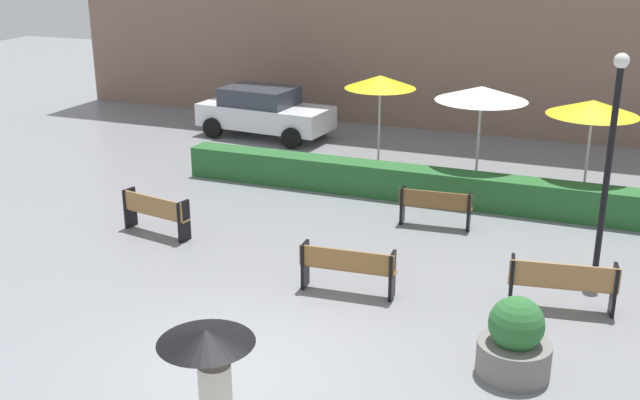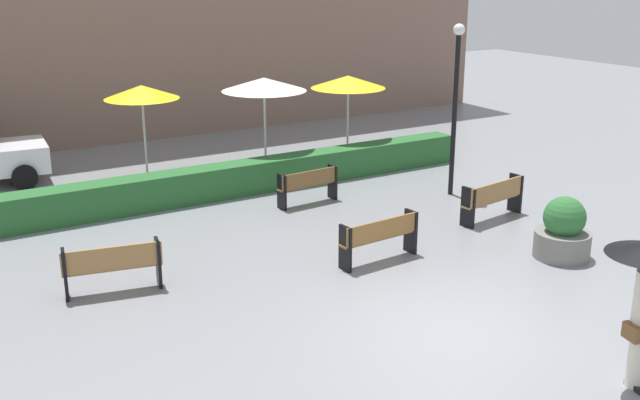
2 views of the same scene
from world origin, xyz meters
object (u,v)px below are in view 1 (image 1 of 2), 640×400
pedestrian_with_umbrella (212,384)px  patio_umbrella_yellow_far (593,108)px  bench_far_right (563,282)px  patio_umbrella_yellow (380,82)px  lamp_post (611,143)px  patio_umbrella_white (482,94)px  parked_car (264,111)px  bench_far_left (155,211)px  bench_back_row (435,205)px  planter_pot (515,342)px  bench_mid_center (347,266)px

pedestrian_with_umbrella → patio_umbrella_yellow_far: (3.33, 12.19, 0.93)m
bench_far_right → patio_umbrella_yellow: patio_umbrella_yellow is taller
pedestrian_with_umbrella → lamp_post: 9.15m
patio_umbrella_white → patio_umbrella_yellow_far: size_ratio=1.05×
patio_umbrella_white → parked_car: patio_umbrella_white is taller
bench_far_right → parked_car: parked_car is taller
pedestrian_with_umbrella → bench_far_left: bearing=127.4°
patio_umbrella_white → bench_back_row: bearing=-96.9°
patio_umbrella_yellow_far → bench_far_left: bearing=-147.2°
bench_far_left → patio_umbrella_white: 8.32m
bench_far_right → parked_car: 13.45m
bench_far_right → patio_umbrella_yellow: (-5.57, 7.28, 1.82)m
lamp_post → patio_umbrella_white: size_ratio=1.58×
planter_pot → patio_umbrella_white: 8.95m
patio_umbrella_yellow → parked_car: 4.96m
bench_far_right → planter_pot: bearing=-101.1°
patio_umbrella_yellow_far → bench_mid_center: bearing=-118.6°
lamp_post → patio_umbrella_yellow_far: size_ratio=1.65×
bench_far_left → bench_mid_center: (4.83, -1.24, 0.00)m
patio_umbrella_white → parked_car: bearing=157.8°
bench_mid_center → pedestrian_with_umbrella: pedestrian_with_umbrella is taller
patio_umbrella_white → patio_umbrella_yellow: bearing=157.8°
bench_mid_center → lamp_post: 5.37m
bench_far_right → bench_far_left: 8.51m
bench_back_row → parked_car: size_ratio=0.37×
bench_mid_center → patio_umbrella_yellow: size_ratio=0.70×
pedestrian_with_umbrella → patio_umbrella_yellow: size_ratio=0.83×
bench_far_left → planter_pot: (8.02, -2.90, -0.00)m
bench_far_right → pedestrian_with_umbrella: 7.12m
parked_car → planter_pot: bearing=-50.4°
pedestrian_with_umbrella → patio_umbrella_yellow_far: bearing=74.7°
patio_umbrella_yellow → patio_umbrella_white: 3.19m
bench_mid_center → patio_umbrella_yellow: patio_umbrella_yellow is taller
lamp_post → patio_umbrella_yellow_far: (-0.50, 3.95, -0.20)m
lamp_post → bench_far_right: bearing=-103.6°
bench_far_left → lamp_post: bearing=9.5°
bench_mid_center → lamp_post: (4.15, 2.74, 2.02)m
patio_umbrella_yellow → patio_umbrella_yellow_far: same height
bench_mid_center → patio_umbrella_white: bearing=81.3°
bench_far_right → bench_back_row: 4.34m
bench_far_right → bench_back_row: bench_far_right is taller
lamp_post → parked_car: lamp_post is taller
bench_mid_center → patio_umbrella_white: (1.04, 6.80, 1.94)m
patio_umbrella_white → patio_umbrella_yellow_far: 2.61m
bench_mid_center → pedestrian_with_umbrella: (0.32, -5.50, 0.89)m
lamp_post → patio_umbrella_yellow: size_ratio=1.65×
bench_far_right → lamp_post: bearing=76.4°
bench_far_right → bench_back_row: size_ratio=1.14×
bench_mid_center → bench_back_row: bench_mid_center is taller
patio_umbrella_yellow_far → patio_umbrella_white: bearing=177.7°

